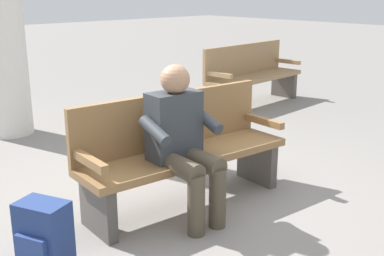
{
  "coord_description": "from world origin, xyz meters",
  "views": [
    {
      "loc": [
        2.47,
        2.73,
        1.72
      ],
      "look_at": [
        0.08,
        0.15,
        0.7
      ],
      "focal_mm": 45.62,
      "sensor_mm": 36.0,
      "label": 1
    }
  ],
  "objects_px": {
    "backpack": "(43,234)",
    "person_seated": "(183,139)",
    "bench_far": "(251,74)",
    "bench_near": "(181,149)"
  },
  "relations": [
    {
      "from": "backpack",
      "to": "person_seated",
      "type": "bearing_deg",
      "value": 174.66
    },
    {
      "from": "bench_near",
      "to": "backpack",
      "type": "distance_m",
      "value": 1.31
    },
    {
      "from": "backpack",
      "to": "bench_far",
      "type": "bearing_deg",
      "value": -155.11
    },
    {
      "from": "backpack",
      "to": "bench_far",
      "type": "relative_size",
      "value": 0.23
    },
    {
      "from": "bench_far",
      "to": "backpack",
      "type": "bearing_deg",
      "value": 21.39
    },
    {
      "from": "person_seated",
      "to": "backpack",
      "type": "relative_size",
      "value": 2.78
    },
    {
      "from": "bench_near",
      "to": "backpack",
      "type": "xyz_separation_m",
      "value": [
        1.28,
        0.11,
        -0.25
      ]
    },
    {
      "from": "bench_near",
      "to": "bench_far",
      "type": "bearing_deg",
      "value": -143.34
    },
    {
      "from": "backpack",
      "to": "bench_near",
      "type": "bearing_deg",
      "value": -174.9
    },
    {
      "from": "bench_near",
      "to": "backpack",
      "type": "relative_size",
      "value": 4.33
    }
  ]
}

